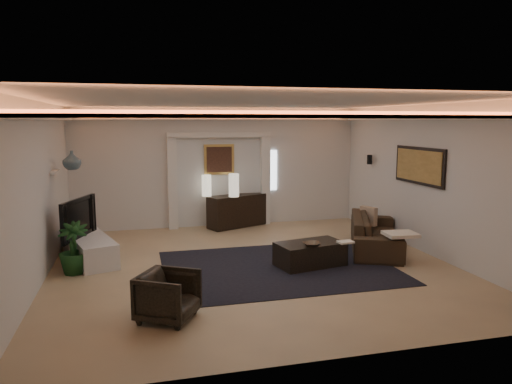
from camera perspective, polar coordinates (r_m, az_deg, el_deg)
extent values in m
plane|color=tan|center=(8.64, -0.30, -8.85)|extent=(7.00, 7.00, 0.00)
plane|color=white|center=(8.25, -0.32, 10.75)|extent=(7.00, 7.00, 0.00)
plane|color=silver|center=(11.73, -4.46, 2.95)|extent=(7.00, 0.00, 7.00)
plane|color=silver|center=(5.05, 9.38, -4.47)|extent=(7.00, 0.00, 7.00)
plane|color=silver|center=(8.22, -24.72, -0.15)|extent=(0.00, 7.00, 7.00)
plane|color=silver|center=(9.77, 20.03, 1.36)|extent=(0.00, 7.00, 7.00)
cube|color=silver|center=(8.25, -0.32, 8.81)|extent=(7.00, 7.00, 0.04)
cube|color=white|center=(12.02, 1.92, 2.63)|extent=(0.25, 0.03, 1.00)
cube|color=black|center=(8.55, 2.66, -8.99)|extent=(4.00, 3.00, 0.01)
cube|color=silver|center=(11.53, -10.00, 1.00)|extent=(0.22, 0.20, 2.20)
cube|color=silver|center=(11.92, 1.10, 1.37)|extent=(0.22, 0.20, 2.20)
cube|color=silver|center=(11.58, -4.42, 6.85)|extent=(2.52, 0.20, 0.12)
cube|color=tan|center=(11.68, -4.45, 3.91)|extent=(0.74, 0.04, 0.74)
cube|color=#4C2D1E|center=(11.66, -4.43, 3.90)|extent=(0.62, 0.02, 0.62)
cube|color=black|center=(9.98, 18.99, 2.99)|extent=(0.04, 1.64, 0.74)
cube|color=tan|center=(9.96, 18.87, 2.99)|extent=(0.02, 1.50, 0.62)
cylinder|color=black|center=(11.57, 13.46, 3.81)|extent=(0.12, 0.12, 0.22)
cube|color=silver|center=(9.56, -22.96, 2.26)|extent=(0.10, 0.55, 0.04)
cube|color=black|center=(11.71, -2.12, -2.23)|extent=(1.62, 1.07, 0.78)
cylinder|color=#EFE7C7|center=(11.47, -5.95, 0.99)|extent=(0.30, 0.30, 0.51)
cylinder|color=beige|center=(11.34, -2.67, 0.94)|extent=(0.26, 0.26, 0.55)
cube|color=silver|center=(9.74, -19.63, -5.97)|extent=(1.30, 2.52, 0.46)
imported|color=black|center=(9.34, -21.18, -2.96)|extent=(1.25, 0.59, 0.73)
cylinder|color=black|center=(10.46, -20.42, -2.72)|extent=(0.19, 0.19, 0.42)
imported|color=#404D60|center=(9.62, -21.21, 3.58)|extent=(0.37, 0.37, 0.36)
imported|color=#153A16|center=(8.68, -21.04, -6.30)|extent=(0.51, 0.51, 0.89)
imported|color=#2E2015|center=(9.94, 14.13, -4.76)|extent=(2.51, 1.80, 0.68)
cube|color=white|center=(9.02, 16.94, -4.86)|extent=(0.60, 0.51, 0.06)
cube|color=tan|center=(10.56, 13.34, -2.80)|extent=(0.26, 0.41, 0.40)
cube|color=black|center=(8.65, 6.50, -7.46)|extent=(1.30, 0.87, 0.44)
imported|color=#463627|center=(8.32, 6.68, -6.38)|extent=(0.30, 0.30, 0.07)
cube|color=#F2E3C8|center=(8.66, 10.68, -6.04)|extent=(0.29, 0.22, 0.03)
imported|color=black|center=(6.43, -10.49, -12.17)|extent=(0.95, 0.94, 0.64)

